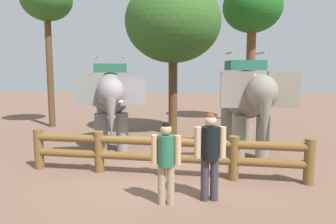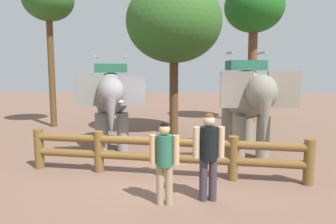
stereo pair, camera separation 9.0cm
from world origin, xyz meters
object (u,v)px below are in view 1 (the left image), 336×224
at_px(elephant_center, 246,97).
at_px(tourist_woman_in_black, 166,157).
at_px(tourist_man_in_blue, 210,150).
at_px(tree_back_center, 47,2).
at_px(log_fence, 164,152).
at_px(elephant_near_left, 111,96).
at_px(tree_far_right, 252,10).
at_px(tree_far_left, 173,22).

height_order(elephant_center, tourist_woman_in_black, elephant_center).
relative_size(tourist_man_in_blue, tree_back_center, 0.26).
xyz_separation_m(log_fence, tree_back_center, (-5.73, 6.56, 4.97)).
height_order(tourist_man_in_blue, tree_back_center, tree_back_center).
xyz_separation_m(elephant_near_left, tree_far_right, (5.57, 5.73, 3.74)).
bearing_deg(tourist_woman_in_black, log_fence, 96.27).
height_order(elephant_center, tree_back_center, tree_back_center).
height_order(tourist_woman_in_black, tree_far_left, tree_far_left).
bearing_deg(tree_back_center, elephant_center, -27.77).
height_order(elephant_near_left, tourist_man_in_blue, elephant_near_left).
bearing_deg(tourist_man_in_blue, elephant_center, 70.80).
height_order(log_fence, elephant_near_left, elephant_near_left).
height_order(elephant_near_left, tourist_woman_in_black, elephant_near_left).
xyz_separation_m(elephant_near_left, tree_back_center, (-3.73, 3.73, 3.86)).
distance_m(tree_far_left, tree_back_center, 5.93).
distance_m(tourist_woman_in_black, tourist_man_in_blue, 0.88).
height_order(tourist_man_in_blue, tree_far_left, tree_far_left).
relative_size(log_fence, elephant_center, 1.87).
distance_m(elephant_center, tree_back_center, 9.88).
bearing_deg(tree_far_left, log_fence, -89.18).
height_order(tourist_woman_in_black, tourist_man_in_blue, tourist_man_in_blue).
bearing_deg(tree_far_right, tree_back_center, -167.90).
bearing_deg(log_fence, tree_back_center, 131.14).
relative_size(elephant_near_left, elephant_center, 0.99).
xyz_separation_m(tree_far_left, tree_far_right, (3.64, 3.36, 1.03)).
xyz_separation_m(tourist_woman_in_black, tourist_man_in_blue, (0.84, 0.26, 0.08)).
distance_m(tourist_man_in_blue, tree_far_right, 11.23).
bearing_deg(elephant_center, tree_far_left, 129.87).
relative_size(elephant_near_left, tree_far_left, 0.60).
distance_m(log_fence, tree_far_right, 10.47).
height_order(log_fence, tree_back_center, tree_back_center).
height_order(elephant_center, tree_far_left, tree_far_left).
bearing_deg(tourist_woman_in_black, tourist_man_in_blue, 17.40).
bearing_deg(tourist_man_in_blue, log_fence, 125.64).
height_order(elephant_center, tree_far_right, tree_far_right).
distance_m(tree_far_left, tree_far_right, 5.06).
bearing_deg(elephant_near_left, tourist_woman_in_black, -64.17).
height_order(elephant_near_left, elephant_center, elephant_center).
bearing_deg(tourist_man_in_blue, tree_back_center, 130.21).
xyz_separation_m(elephant_center, tourist_woman_in_black, (-2.15, -4.01, -0.84)).
height_order(log_fence, elephant_center, elephant_center).
relative_size(elephant_center, tourist_man_in_blue, 2.10).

